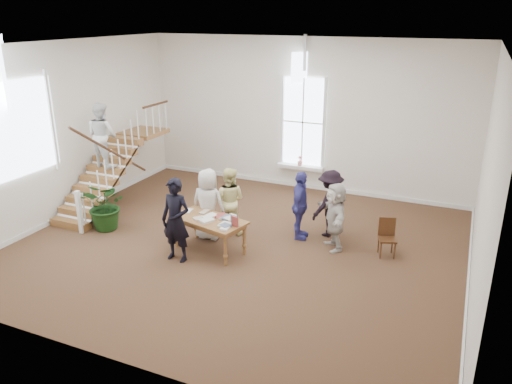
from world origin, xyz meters
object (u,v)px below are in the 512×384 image
at_px(elderly_woman, 208,204).
at_px(person_yellow, 229,201).
at_px(woman_cluster_b, 330,203).
at_px(woman_cluster_c, 335,216).
at_px(woman_cluster_a, 300,206).
at_px(side_chair, 387,235).
at_px(library_table, 210,222).
at_px(floor_plant, 107,206).
at_px(police_officer, 176,220).

xyz_separation_m(elderly_woman, person_yellow, (0.30, 0.50, -0.03)).
relative_size(woman_cluster_b, woman_cluster_c, 1.04).
height_order(woman_cluster_b, woman_cluster_c, woman_cluster_b).
xyz_separation_m(woman_cluster_a, woman_cluster_c, (0.90, -0.20, -0.05)).
xyz_separation_m(woman_cluster_c, side_chair, (1.16, 0.16, -0.32)).
relative_size(person_yellow, woman_cluster_c, 1.05).
bearing_deg(woman_cluster_c, woman_cluster_a, -134.33).
height_order(library_table, woman_cluster_b, woman_cluster_b).
bearing_deg(elderly_woman, woman_cluster_a, -159.56).
bearing_deg(woman_cluster_a, woman_cluster_c, -110.67).
bearing_deg(person_yellow, floor_plant, 11.63).
bearing_deg(floor_plant, police_officer, -15.59).
bearing_deg(person_yellow, woman_cluster_b, -169.24).
xyz_separation_m(library_table, elderly_woman, (-0.38, 0.60, 0.16)).
bearing_deg(woman_cluster_a, floor_plant, 99.27).
bearing_deg(woman_cluster_a, police_officer, 127.14).
distance_m(woman_cluster_a, floor_plant, 4.78).
xyz_separation_m(library_table, woman_cluster_c, (2.52, 1.26, 0.08)).
bearing_deg(police_officer, elderly_woman, 87.23).
bearing_deg(woman_cluster_c, side_chair, 65.96).
relative_size(elderly_woman, woman_cluster_c, 1.09).
distance_m(elderly_woman, floor_plant, 2.63).
bearing_deg(side_chair, library_table, -178.74).
height_order(elderly_woman, person_yellow, elderly_woman).
height_order(library_table, elderly_woman, elderly_woman).
bearing_deg(woman_cluster_a, person_yellow, 93.99).
relative_size(library_table, woman_cluster_a, 1.10).
xyz_separation_m(woman_cluster_a, floor_plant, (-4.55, -1.43, -0.20)).
bearing_deg(elderly_woman, library_table, 119.10).
bearing_deg(library_table, person_yellow, 107.57).
relative_size(elderly_woman, person_yellow, 1.04).
bearing_deg(police_officer, side_chair, 28.29).
bearing_deg(library_table, woman_cluster_c, 40.27).
distance_m(library_table, woman_cluster_c, 2.82).
bearing_deg(side_chair, woman_cluster_a, 158.99).
bearing_deg(person_yellow, library_table, 85.18).
height_order(library_table, person_yellow, person_yellow).
bearing_deg(police_officer, person_yellow, 78.93).
relative_size(woman_cluster_a, woman_cluster_c, 1.06).
height_order(woman_cluster_c, floor_plant, woman_cluster_c).
xyz_separation_m(person_yellow, woman_cluster_c, (2.59, 0.16, -0.04)).
bearing_deg(library_table, police_officer, -112.62).
bearing_deg(woman_cluster_b, police_officer, -20.59).
bearing_deg(library_table, woman_cluster_a, 55.76).
bearing_deg(elderly_woman, woman_cluster_b, -156.12).
height_order(woman_cluster_a, woman_cluster_c, woman_cluster_a).
bearing_deg(library_table, woman_cluster_b, 54.41).
xyz_separation_m(police_officer, floor_plant, (-2.46, 0.69, -0.30)).
xyz_separation_m(person_yellow, side_chair, (3.76, 0.32, -0.36)).
height_order(police_officer, person_yellow, police_officer).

